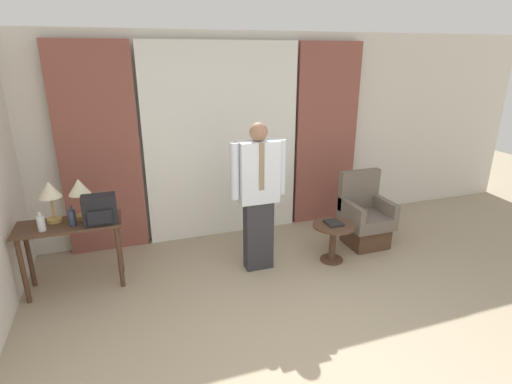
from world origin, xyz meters
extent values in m
cube|color=silver|center=(0.00, 3.12, 1.35)|extent=(10.00, 0.06, 2.70)
cube|color=white|center=(0.00, 2.99, 1.29)|extent=(2.06, 0.06, 2.58)
cube|color=brown|center=(-1.54, 2.99, 1.29)|extent=(0.95, 0.06, 2.58)
cube|color=brown|center=(1.54, 2.99, 1.29)|extent=(0.95, 0.06, 2.58)
cube|color=#4C3323|center=(-1.89, 2.16, 0.74)|extent=(1.04, 0.45, 0.03)
cylinder|color=#4C3323|center=(-2.35, 1.99, 0.36)|extent=(0.05, 0.05, 0.72)
cylinder|color=#4C3323|center=(-1.43, 1.99, 0.36)|extent=(0.05, 0.05, 0.72)
cylinder|color=#4C3323|center=(-2.35, 2.32, 0.36)|extent=(0.05, 0.05, 0.72)
cylinder|color=#4C3323|center=(-1.43, 2.32, 0.36)|extent=(0.05, 0.05, 0.72)
cylinder|color=tan|center=(-2.03, 2.25, 0.77)|extent=(0.15, 0.15, 0.04)
cylinder|color=tan|center=(-2.03, 2.25, 0.91)|extent=(0.02, 0.02, 0.23)
cone|color=beige|center=(-2.03, 2.25, 1.11)|extent=(0.22, 0.22, 0.17)
cylinder|color=tan|center=(-1.75, 2.25, 0.77)|extent=(0.15, 0.15, 0.04)
cylinder|color=tan|center=(-1.75, 2.25, 0.91)|extent=(0.02, 0.02, 0.23)
cone|color=beige|center=(-1.75, 2.25, 1.11)|extent=(0.22, 0.22, 0.17)
cylinder|color=#2D3851|center=(-1.84, 2.08, 0.84)|extent=(0.07, 0.07, 0.17)
cylinder|color=#2D3851|center=(-1.84, 2.08, 0.94)|extent=(0.03, 0.03, 0.05)
cylinder|color=silver|center=(-2.12, 2.04, 0.83)|extent=(0.08, 0.08, 0.15)
cylinder|color=silver|center=(-2.12, 2.04, 0.93)|extent=(0.03, 0.03, 0.04)
cube|color=black|center=(-1.57, 2.04, 0.91)|extent=(0.33, 0.17, 0.31)
cube|color=black|center=(-1.57, 1.95, 0.86)|extent=(0.23, 0.03, 0.14)
cube|color=#2D2D33|center=(0.12, 1.90, 0.42)|extent=(0.32, 0.17, 0.84)
cube|color=silver|center=(0.12, 1.90, 1.18)|extent=(0.45, 0.20, 0.70)
cube|color=#847556|center=(0.12, 1.80, 1.27)|extent=(0.06, 0.01, 0.52)
cylinder|color=silver|center=(-0.16, 1.90, 1.22)|extent=(0.10, 0.10, 0.63)
cylinder|color=silver|center=(0.39, 1.90, 1.22)|extent=(0.10, 0.10, 0.63)
sphere|color=#936B51|center=(0.12, 1.90, 1.63)|extent=(0.20, 0.20, 0.20)
cube|color=#4C3323|center=(1.65, 1.99, 0.14)|extent=(0.49, 0.47, 0.28)
cube|color=#665B51|center=(1.65, 1.99, 0.36)|extent=(0.57, 0.56, 0.16)
cube|color=#665B51|center=(1.65, 2.23, 0.70)|extent=(0.57, 0.10, 0.53)
cube|color=#665B51|center=(1.41, 1.99, 0.53)|extent=(0.08, 0.56, 0.18)
cube|color=#665B51|center=(1.90, 1.99, 0.53)|extent=(0.08, 0.56, 0.18)
cylinder|color=#4C3323|center=(1.02, 1.75, 0.01)|extent=(0.28, 0.28, 0.02)
cylinder|color=#4C3323|center=(1.02, 1.75, 0.23)|extent=(0.08, 0.08, 0.46)
cylinder|color=#4C3323|center=(1.02, 1.75, 0.47)|extent=(0.51, 0.51, 0.03)
cube|color=black|center=(1.03, 1.76, 0.50)|extent=(0.18, 0.21, 0.03)
camera|label=1|loc=(-1.29, -2.08, 2.43)|focal=28.00mm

